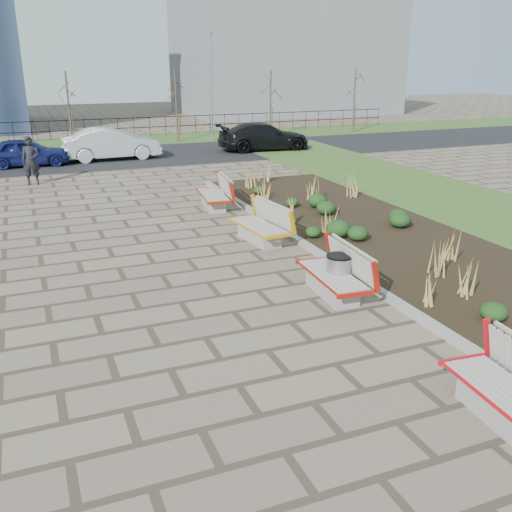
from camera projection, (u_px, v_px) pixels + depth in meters
name	position (u px, v px, depth m)	size (l,w,h in m)	color
ground	(238.00, 385.00, 8.55)	(120.00, 120.00, 0.00)	#73624F
planting_bed	(393.00, 242.00, 15.13)	(4.50, 18.00, 0.10)	black
planting_curb	(315.00, 251.00, 14.30)	(0.16, 18.00, 0.15)	gray
grass_verge_far	(71.00, 143.00, 33.07)	(80.00, 5.00, 0.04)	#33511E
road	(82.00, 159.00, 27.82)	(80.00, 7.00, 0.02)	black
bench_a	(511.00, 391.00, 7.49)	(0.90, 2.10, 1.00)	red
bench_b	(332.00, 272.00, 11.67)	(0.90, 2.10, 1.00)	#A8160B
bench_c	(259.00, 224.00, 15.13)	(0.90, 2.10, 1.00)	#D49C0B
bench_d	(213.00, 193.00, 18.59)	(0.90, 2.10, 1.00)	#AC1F0B
litter_bin	(338.00, 275.00, 11.80)	(0.51, 0.51, 0.81)	#B2B2B7
pedestrian	(31.00, 161.00, 21.97)	(0.68, 0.45, 1.86)	black
car_blue	(26.00, 152.00, 25.80)	(1.51, 3.75, 1.28)	#12184F
car_silver	(112.00, 144.00, 27.49)	(1.60, 4.58, 1.51)	#A9ADB1
car_black	(264.00, 137.00, 30.36)	(1.99, 4.90, 1.42)	black
tree_c	(69.00, 109.00, 31.09)	(1.40, 1.40, 4.00)	#4C3D2D
tree_d	(176.00, 106.00, 33.22)	(1.40, 1.40, 4.00)	#4C3D2D
tree_e	(271.00, 103.00, 35.35)	(1.40, 1.40, 4.00)	#4C3D2D
tree_f	(354.00, 101.00, 37.48)	(1.40, 1.40, 4.00)	#4C3D2D
lamp_east	(211.00, 88.00, 33.17)	(0.24, 0.60, 6.00)	gray
railing_fence	(67.00, 130.00, 34.18)	(44.00, 0.10, 1.20)	black
building_grey	(284.00, 55.00, 50.80)	(18.00, 12.00, 10.00)	slate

